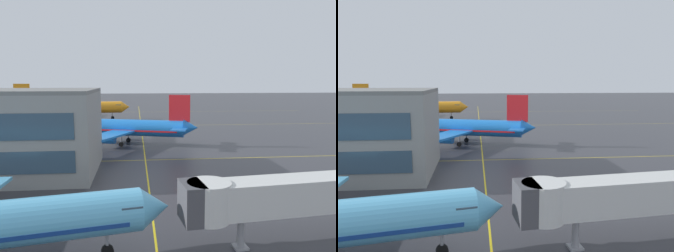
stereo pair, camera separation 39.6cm
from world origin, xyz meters
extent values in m
cone|color=#5BB7E5|center=(-0.14, 9.71, 3.49)|extent=(2.76, 3.52, 3.17)
cube|color=#385166|center=(-2.06, 9.35, 3.96)|extent=(2.05, 3.21, 0.60)
cylinder|color=#99999E|center=(-3.73, 9.03, 1.40)|extent=(0.24, 0.24, 1.40)
cylinder|color=black|center=(-3.73, 9.03, 0.47)|extent=(0.99, 0.55, 0.94)
cylinder|color=blue|center=(-5.41, 52.64, 3.56)|extent=(27.52, 11.27, 3.30)
cone|color=blue|center=(-19.77, 57.03, 3.56)|extent=(3.10, 3.75, 3.23)
cone|color=blue|center=(9.19, 48.17, 3.90)|extent=(3.57, 3.81, 3.13)
cube|color=red|center=(7.03, 48.83, 7.64)|extent=(4.07, 1.52, 5.21)
cube|color=blue|center=(8.21, 51.20, 3.90)|extent=(3.97, 5.13, 0.21)
cube|color=blue|center=(6.69, 46.22, 3.90)|extent=(3.97, 5.13, 0.21)
cube|color=blue|center=(-2.43, 59.44, 3.04)|extent=(5.63, 13.36, 0.35)
cube|color=blue|center=(-6.74, 45.33, 3.04)|extent=(10.26, 13.57, 0.35)
cylinder|color=blue|center=(-4.26, 57.00, 1.91)|extent=(3.35, 2.61, 1.82)
cylinder|color=blue|center=(-6.90, 48.37, 1.91)|extent=(3.35, 2.61, 1.82)
cube|color=#385166|center=(-17.86, 56.44, 4.03)|extent=(2.38, 3.36, 0.61)
cube|color=red|center=(-5.41, 52.64, 3.15)|extent=(25.40, 10.65, 0.31)
cylinder|color=#99999E|center=(-16.20, 55.94, 1.43)|extent=(0.24, 0.24, 1.43)
cylinder|color=black|center=(-16.20, 55.94, 0.48)|extent=(1.03, 0.65, 0.95)
cylinder|color=#99999E|center=(-3.10, 54.29, 1.43)|extent=(0.24, 0.24, 1.43)
cylinder|color=black|center=(-3.10, 54.29, 0.48)|extent=(1.03, 0.65, 0.95)
cylinder|color=#99999E|center=(-4.41, 49.97, 1.43)|extent=(0.24, 0.24, 1.43)
cylinder|color=black|center=(-4.41, 49.97, 0.48)|extent=(1.03, 0.65, 0.95)
cylinder|color=orange|center=(-22.20, 94.76, 4.12)|extent=(32.34, 5.78, 3.82)
cone|color=orange|center=(-4.84, 95.82, 4.12)|extent=(2.84, 3.90, 3.74)
cone|color=orange|center=(-39.86, 93.68, 4.52)|extent=(3.43, 3.82, 3.63)
cube|color=orange|center=(-37.25, 93.84, 8.85)|extent=(4.84, 0.66, 6.03)
cube|color=orange|center=(-37.57, 90.79, 4.52)|extent=(3.53, 5.41, 0.24)
cube|color=orange|center=(-37.94, 96.82, 4.52)|extent=(3.53, 5.41, 0.24)
cube|color=orange|center=(-22.68, 86.17, 3.52)|extent=(9.07, 15.93, 0.40)
cube|color=orange|center=(-23.73, 103.23, 3.52)|extent=(7.40, 15.69, 0.40)
cylinder|color=#333338|center=(-21.68, 89.55, 2.21)|extent=(3.54, 2.32, 2.11)
cylinder|color=#333338|center=(-22.32, 99.99, 2.21)|extent=(3.54, 2.32, 2.11)
cube|color=#385166|center=(-7.15, 95.68, 4.67)|extent=(2.02, 3.62, 0.70)
cube|color=orange|center=(-22.20, 94.76, 3.64)|extent=(29.78, 5.66, 0.36)
cylinder|color=#99999E|center=(-9.16, 95.56, 1.66)|extent=(0.28, 0.28, 1.66)
cylinder|color=black|center=(-9.16, 95.56, 0.55)|extent=(1.13, 0.52, 1.11)
cylinder|color=#99999E|center=(-24.05, 92.03, 1.66)|extent=(0.28, 0.28, 1.66)
cylinder|color=black|center=(-24.05, 92.03, 0.55)|extent=(1.13, 0.52, 1.11)
cylinder|color=#99999E|center=(-24.37, 97.24, 1.66)|extent=(0.28, 0.28, 1.66)
cylinder|color=black|center=(-24.37, 97.24, 0.55)|extent=(1.13, 0.52, 1.11)
cube|color=yellow|center=(0.00, 38.58, 0.00)|extent=(136.57, 0.20, 0.01)
cube|color=yellow|center=(0.00, 79.15, 0.00)|extent=(136.57, 0.20, 0.01)
cube|color=yellow|center=(0.00, 119.73, 0.00)|extent=(136.57, 0.20, 0.01)
cube|color=yellow|center=(0.00, 58.86, 0.00)|extent=(0.20, 178.54, 0.01)
cube|color=silver|center=(12.78, 9.97, 4.10)|extent=(18.00, 4.60, 2.70)
cylinder|color=silver|center=(3.92, 9.01, 4.10)|extent=(3.38, 3.38, 2.97)
cube|color=#47474C|center=(2.63, 8.87, 4.10)|extent=(1.91, 3.12, 2.97)
cylinder|color=#99999E|center=(6.58, 9.30, 2.05)|extent=(0.56, 0.56, 4.10)
cube|color=#99999E|center=(6.58, 9.30, 0.10)|extent=(1.21, 1.21, 0.20)
camera|label=1|loc=(-1.48, -14.28, 13.20)|focal=35.07mm
camera|label=2|loc=(-1.09, -14.31, 13.20)|focal=35.07mm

